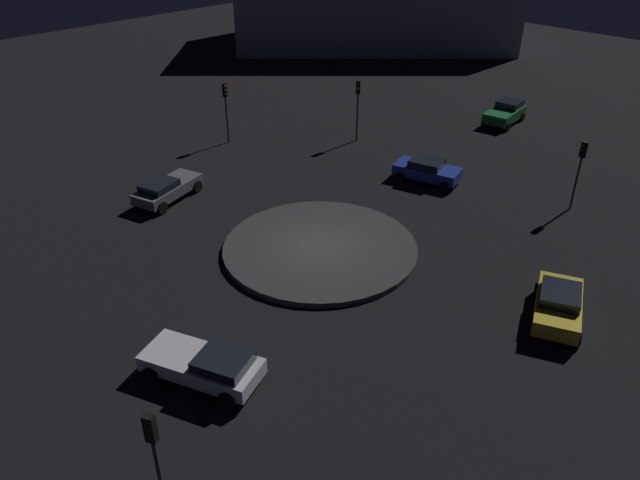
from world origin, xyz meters
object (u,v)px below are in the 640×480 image
Objects in this scene: car_yellow at (558,304)px; car_white at (205,364)px; store_building at (375,0)px; traffic_light_southwest at (580,162)px; traffic_light_east at (226,101)px; car_green at (505,113)px; car_blue at (427,170)px; car_grey at (166,189)px; traffic_light_southeast at (358,99)px; traffic_light_northwest at (155,449)px.

car_white is at bearing -54.18° from car_yellow.
store_building is (30.49, -45.60, 3.84)m from car_white.
traffic_light_east is at bearing -43.74° from traffic_light_southwest.
car_green reaches higher than car_blue.
car_yellow is 1.08× the size of traffic_light_southwest.
car_blue is (-9.19, -12.70, 0.00)m from car_grey.
traffic_light_east reaches higher than car_white.
traffic_light_east is at bearing -119.30° from car_yellow.
traffic_light_southwest is (-15.58, -0.63, -0.16)m from traffic_light_southeast.
traffic_light_southeast is at bearing 68.30° from traffic_light_east.
car_grey is 15.68m from car_blue.
store_building is at bearing -153.96° from car_yellow.
traffic_light_east is (22.34, -19.81, -0.13)m from traffic_light_northwest.
traffic_light_southwest is 41.05m from store_building.
traffic_light_east is at bearing -41.11° from car_green.
car_yellow is 0.90× the size of car_white.
traffic_light_southeast reaches higher than car_yellow.
car_green is 14.31m from traffic_light_southwest.
car_yellow is at bearing 94.71° from store_building.
traffic_light_northwest is at bearing -85.10° from car_blue.
store_building is at bearing -77.65° from car_white.
car_green reaches higher than car_yellow.
traffic_light_southeast is at bearing 3.10° from traffic_light_northwest.
traffic_light_southeast is 9.07m from traffic_light_east.
car_blue is at bearing 40.03° from traffic_light_east.
traffic_light_northwest reaches higher than car_blue.
car_grey is at bearing -99.11° from car_yellow.
traffic_light_northwest is at bearing 29.05° from traffic_light_southwest.
store_building reaches higher than car_green.
store_building is at bearing -176.58° from traffic_light_southeast.
traffic_light_northwest is 27.04m from traffic_light_southwest.
traffic_light_southwest is at bearing -120.24° from car_white.
car_yellow is at bearing 28.33° from car_green.
car_blue is at bearing 91.03° from store_building.
car_yellow is 1.04× the size of traffic_light_east.
traffic_light_east is 0.14× the size of store_building.
store_building is (34.01, -22.93, 1.68)m from traffic_light_southwest.
car_white is 1.14× the size of traffic_light_southeast.
traffic_light_southwest is (0.53, -27.03, -0.23)m from traffic_light_northwest.
store_building is (24.03, -12.89, 3.77)m from car_green.
traffic_light_northwest is at bearing 9.13° from car_green.
traffic_light_northwest is 1.09× the size of traffic_light_southwest.
car_white is (-6.46, 32.72, -0.07)m from car_green.
traffic_light_southeast is 29.95m from store_building.
traffic_light_southwest is 0.13× the size of store_building.
car_grey is 26.40m from car_green.
car_grey is 14.99m from traffic_light_southeast.
traffic_light_east is 1.04× the size of traffic_light_southwest.
store_building is at bearing 6.37° from traffic_light_northwest.
traffic_light_northwest is 30.93m from traffic_light_southeast.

